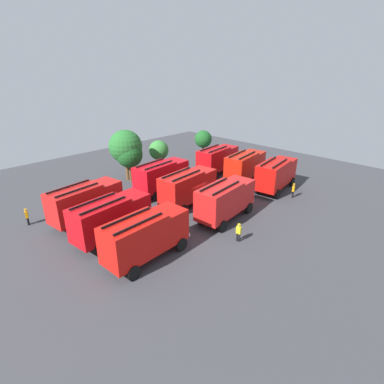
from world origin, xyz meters
TOP-DOWN VIEW (x-y plane):
  - ground_plane at (0.00, 0.00)m, footprint 56.72×56.72m
  - fire_truck_0 at (-9.81, -4.60)m, footprint 7.30×3.02m
  - fire_truck_1 at (-0.26, -4.77)m, footprint 7.39×3.29m
  - fire_truck_2 at (9.87, -4.47)m, footprint 7.46×3.54m
  - fire_truck_3 at (-10.01, -0.08)m, footprint 7.41×3.34m
  - fire_truck_4 at (-0.41, 0.20)m, footprint 7.40×3.31m
  - fire_truck_5 at (10.10, 0.14)m, footprint 7.47×3.55m
  - fire_truck_6 at (-9.96, 4.49)m, footprint 7.44×3.46m
  - fire_truck_7 at (-0.12, 4.90)m, footprint 7.41×3.34m
  - fire_truck_8 at (9.88, 4.61)m, footprint 7.43×3.41m
  - firefighter_0 at (9.33, -7.12)m, footprint 0.47×0.35m
  - firefighter_1 at (-2.73, -8.21)m, footprint 0.30×0.45m
  - firefighter_2 at (15.00, -1.77)m, footprint 0.36×0.47m
  - firefighter_3 at (-14.29, 7.92)m, footprint 0.38×0.48m
  - tree_0 at (-0.41, 10.81)m, footprint 3.42×3.42m
  - tree_1 at (-0.39, 11.52)m, footprint 4.27×4.27m
  - tree_2 at (5.14, 11.62)m, footprint 2.81×2.81m
  - tree_3 at (14.80, 11.78)m, footprint 2.82×2.82m
  - traffic_cone_0 at (3.95, -5.13)m, footprint 0.39×0.39m
  - traffic_cone_1 at (-7.92, 2.48)m, footprint 0.39×0.39m
  - traffic_cone_2 at (-7.32, -2.78)m, footprint 0.50×0.50m

SIDE VIEW (x-z plane):
  - ground_plane at x=0.00m, z-range 0.00..0.00m
  - traffic_cone_1 at x=-7.92m, z-range 0.00..0.56m
  - traffic_cone_0 at x=3.95m, z-range 0.00..0.56m
  - traffic_cone_2 at x=-7.32m, z-range 0.00..0.71m
  - firefighter_2 at x=15.00m, z-range 0.09..1.72m
  - firefighter_3 at x=-14.29m, z-range 0.09..1.73m
  - firefighter_1 at x=-2.73m, z-range 0.10..1.77m
  - firefighter_0 at x=9.33m, z-range 0.10..1.79m
  - fire_truck_0 at x=-9.81m, z-range 0.21..4.09m
  - fire_truck_1 at x=-0.26m, z-range 0.21..4.09m
  - fire_truck_2 at x=9.87m, z-range 0.21..4.09m
  - fire_truck_3 at x=-10.01m, z-range 0.21..4.09m
  - fire_truck_4 at x=-0.41m, z-range 0.21..4.09m
  - fire_truck_5 at x=10.10m, z-range 0.21..4.09m
  - fire_truck_6 at x=-9.96m, z-range 0.21..4.09m
  - fire_truck_7 at x=-0.12m, z-range 0.21..4.09m
  - fire_truck_8 at x=9.88m, z-range 0.21..4.09m
  - tree_2 at x=5.14m, z-range 0.75..5.11m
  - tree_3 at x=14.80m, z-range 0.76..5.13m
  - tree_0 at x=-0.41m, z-range 0.91..6.21m
  - tree_1 at x=-0.39m, z-range 1.14..7.76m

